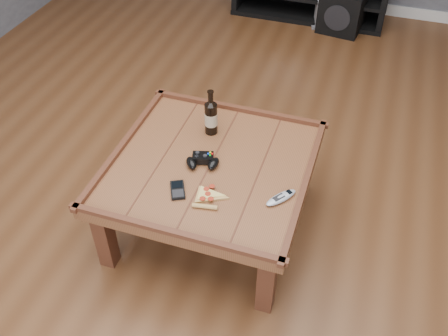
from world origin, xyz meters
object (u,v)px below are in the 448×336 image
(game_controller, at_px, (203,161))
(smartphone, at_px, (178,190))
(beer_bottle, at_px, (211,116))
(subwoofer, at_px, (343,10))
(coffee_table, at_px, (211,172))
(game_console, at_px, (318,13))
(remote_control, at_px, (281,198))
(pizza_slice, at_px, (207,197))

(game_controller, relative_size, smartphone, 1.32)
(beer_bottle, height_order, game_controller, beer_bottle)
(game_controller, distance_m, subwoofer, 2.63)
(smartphone, xyz_separation_m, subwoofer, (0.42, 2.80, -0.28))
(coffee_table, bearing_deg, beer_bottle, 108.56)
(smartphone, relative_size, game_console, 0.55)
(smartphone, xyz_separation_m, remote_control, (0.48, 0.10, 0.00))
(pizza_slice, distance_m, subwoofer, 2.82)
(beer_bottle, xyz_separation_m, subwoofer, (0.42, 2.32, -0.37))
(smartphone, bearing_deg, game_controller, 51.06)
(game_controller, distance_m, game_console, 2.62)
(pizza_slice, relative_size, smartphone, 1.67)
(coffee_table, xyz_separation_m, subwoofer, (0.33, 2.57, -0.21))
(beer_bottle, bearing_deg, subwoofer, 79.83)
(game_console, bearing_deg, pizza_slice, -106.27)
(subwoofer, bearing_deg, beer_bottle, -92.35)
(pizza_slice, bearing_deg, coffee_table, 96.65)
(remote_control, xyz_separation_m, subwoofer, (-0.06, 2.70, -0.28))
(pizza_slice, bearing_deg, subwoofer, 75.21)
(coffee_table, xyz_separation_m, game_controller, (-0.04, -0.02, 0.08))
(beer_bottle, xyz_separation_m, remote_control, (0.48, -0.38, -0.09))
(coffee_table, relative_size, game_controller, 5.66)
(game_controller, xyz_separation_m, subwoofer, (0.37, 2.58, -0.29))
(coffee_table, bearing_deg, subwoofer, 82.60)
(pizza_slice, bearing_deg, game_controller, 106.28)
(game_controller, xyz_separation_m, pizza_slice, (0.10, -0.21, -0.02))
(subwoofer, bearing_deg, pizza_slice, -87.66)
(game_controller, xyz_separation_m, remote_control, (0.43, -0.11, -0.01))
(smartphone, relative_size, remote_control, 0.81)
(smartphone, distance_m, remote_control, 0.49)
(pizza_slice, distance_m, game_console, 2.83)
(coffee_table, xyz_separation_m, smartphone, (-0.09, -0.23, 0.07))
(game_controller, bearing_deg, remote_control, -30.86)
(remote_control, relative_size, game_console, 0.68)
(game_console, bearing_deg, smartphone, -109.33)
(game_controller, distance_m, pizza_slice, 0.24)
(beer_bottle, distance_m, smartphone, 0.49)
(game_controller, relative_size, remote_control, 1.07)
(pizza_slice, bearing_deg, beer_bottle, 98.01)
(game_controller, relative_size, pizza_slice, 0.79)
(pizza_slice, xyz_separation_m, subwoofer, (0.27, 2.80, -0.28))
(coffee_table, relative_size, beer_bottle, 3.89)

